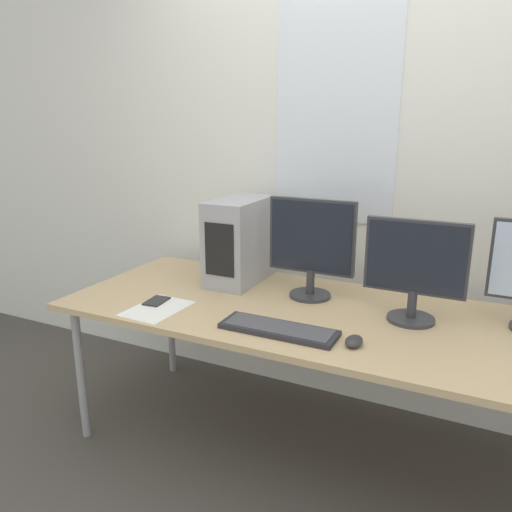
% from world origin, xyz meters
% --- Properties ---
extents(wall_back, '(8.00, 0.07, 2.70)m').
position_xyz_m(wall_back, '(-0.00, 1.03, 1.35)').
color(wall_back, silver).
rests_on(wall_back, ground_plane).
extents(desk, '(2.48, 0.90, 0.71)m').
position_xyz_m(desk, '(0.00, 0.45, 0.67)').
color(desk, tan).
rests_on(desk, ground_plane).
extents(pc_tower, '(0.22, 0.41, 0.42)m').
position_xyz_m(pc_tower, '(-0.61, 0.67, 0.92)').
color(pc_tower, '#9E9EA3').
rests_on(pc_tower, desk).
extents(monitor_main, '(0.40, 0.19, 0.46)m').
position_xyz_m(monitor_main, '(-0.20, 0.61, 0.96)').
color(monitor_main, '#333338').
rests_on(monitor_main, desk).
extents(monitor_right_near, '(0.40, 0.19, 0.42)m').
position_xyz_m(monitor_right_near, '(0.27, 0.52, 0.94)').
color(monitor_right_near, '#333338').
rests_on(monitor_right_near, desk).
extents(keyboard, '(0.46, 0.15, 0.02)m').
position_xyz_m(keyboard, '(-0.18, 0.18, 0.72)').
color(keyboard, '#28282D').
rests_on(keyboard, desk).
extents(mouse, '(0.06, 0.10, 0.03)m').
position_xyz_m(mouse, '(0.12, 0.19, 0.72)').
color(mouse, '#2D2D2D').
rests_on(mouse, desk).
extents(cell_phone, '(0.09, 0.13, 0.01)m').
position_xyz_m(cell_phone, '(-0.81, 0.23, 0.71)').
color(cell_phone, '#232328').
rests_on(cell_phone, desk).
extents(paper_sheet_left, '(0.22, 0.30, 0.00)m').
position_xyz_m(paper_sheet_left, '(-0.76, 0.17, 0.71)').
color(paper_sheet_left, white).
rests_on(paper_sheet_left, desk).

